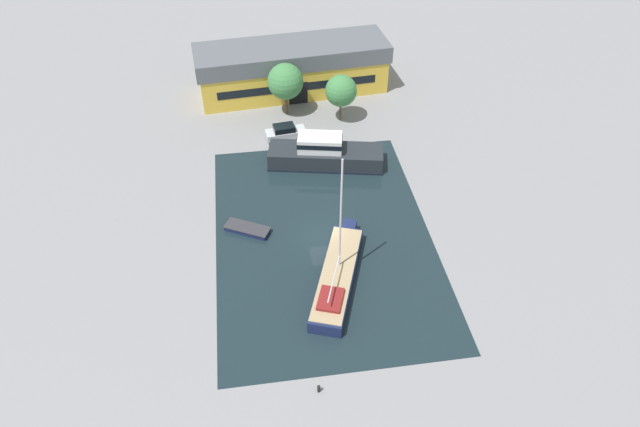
# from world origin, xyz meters

# --- Properties ---
(ground_plane) EXTENTS (440.00, 440.00, 0.00)m
(ground_plane) POSITION_xyz_m (0.00, 0.00, 0.00)
(ground_plane) COLOR gray
(water_canal) EXTENTS (20.27, 30.01, 0.01)m
(water_canal) POSITION_xyz_m (0.00, 0.00, 0.00)
(water_canal) COLOR #19282D
(water_canal) RESTS_ON ground
(warehouse_building) EXTENTS (24.96, 9.41, 6.27)m
(warehouse_building) POSITION_xyz_m (0.17, 28.33, 3.18)
(warehouse_building) COLOR gold
(warehouse_building) RESTS_ON ground
(quay_tree_near_building) EXTENTS (3.77, 3.77, 5.88)m
(quay_tree_near_building) POSITION_xyz_m (5.10, 20.21, 3.99)
(quay_tree_near_building) COLOR brown
(quay_tree_near_building) RESTS_ON ground
(quay_tree_by_water) EXTENTS (4.31, 4.31, 6.54)m
(quay_tree_by_water) POSITION_xyz_m (-1.23, 22.67, 4.37)
(quay_tree_by_water) COLOR brown
(quay_tree_by_water) RESTS_ON ground
(parked_car) EXTENTS (4.79, 2.34, 1.75)m
(parked_car) POSITION_xyz_m (-1.92, 17.16, 0.87)
(parked_car) COLOR silver
(parked_car) RESTS_ON ground
(sailboat_moored) EXTENTS (6.57, 12.81, 12.63)m
(sailboat_moored) POSITION_xyz_m (0.39, -5.71, 0.73)
(sailboat_moored) COLOR #19234C
(sailboat_moored) RESTS_ON water_canal
(motor_cruiser) EXTENTS (12.99, 6.00, 3.62)m
(motor_cruiser) POSITION_xyz_m (1.82, 11.54, 1.33)
(motor_cruiser) COLOR #23282D
(motor_cruiser) RESTS_ON water_canal
(small_dinghy) EXTENTS (4.61, 3.45, 0.50)m
(small_dinghy) POSITION_xyz_m (-7.11, 1.85, 0.26)
(small_dinghy) COLOR #19234C
(small_dinghy) RESTS_ON water_canal
(mooring_bollard) EXTENTS (0.25, 0.25, 0.73)m
(mooring_bollard) POSITION_xyz_m (-2.76, -16.20, 0.39)
(mooring_bollard) COLOR black
(mooring_bollard) RESTS_ON ground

